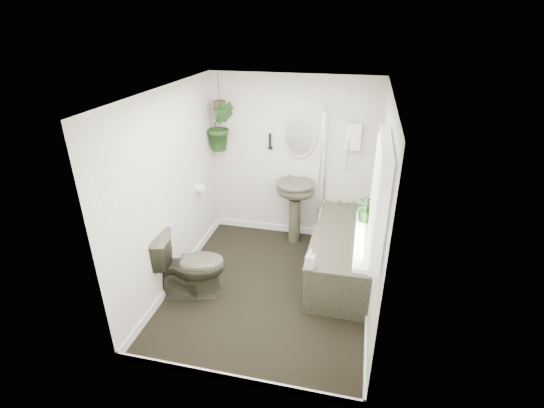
# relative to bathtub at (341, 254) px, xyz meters

# --- Properties ---
(floor) EXTENTS (2.30, 2.80, 0.02)m
(floor) POSITION_rel_bathtub_xyz_m (-0.80, -0.50, -0.30)
(floor) COLOR black
(floor) RESTS_ON ground
(ceiling) EXTENTS (2.30, 2.80, 0.02)m
(ceiling) POSITION_rel_bathtub_xyz_m (-0.80, -0.50, 2.02)
(ceiling) COLOR white
(ceiling) RESTS_ON ground
(wall_back) EXTENTS (2.30, 0.02, 2.30)m
(wall_back) POSITION_rel_bathtub_xyz_m (-0.80, 0.91, 0.86)
(wall_back) COLOR white
(wall_back) RESTS_ON ground
(wall_front) EXTENTS (2.30, 0.02, 2.30)m
(wall_front) POSITION_rel_bathtub_xyz_m (-0.80, -1.91, 0.86)
(wall_front) COLOR white
(wall_front) RESTS_ON ground
(wall_left) EXTENTS (0.02, 2.80, 2.30)m
(wall_left) POSITION_rel_bathtub_xyz_m (-1.96, -0.50, 0.86)
(wall_left) COLOR white
(wall_left) RESTS_ON ground
(wall_right) EXTENTS (0.02, 2.80, 2.30)m
(wall_right) POSITION_rel_bathtub_xyz_m (0.36, -0.50, 0.86)
(wall_right) COLOR white
(wall_right) RESTS_ON ground
(skirting) EXTENTS (2.30, 2.80, 0.10)m
(skirting) POSITION_rel_bathtub_xyz_m (-0.80, -0.50, -0.24)
(skirting) COLOR white
(skirting) RESTS_ON floor
(bathtub) EXTENTS (0.72, 1.72, 0.58)m
(bathtub) POSITION_rel_bathtub_xyz_m (0.00, 0.00, 0.00)
(bathtub) COLOR #3F3E2E
(bathtub) RESTS_ON floor
(bath_screen) EXTENTS (0.04, 0.72, 1.40)m
(bath_screen) POSITION_rel_bathtub_xyz_m (-0.33, 0.49, 0.99)
(bath_screen) COLOR silver
(bath_screen) RESTS_ON bathtub
(shower_box) EXTENTS (0.20, 0.10, 0.35)m
(shower_box) POSITION_rel_bathtub_xyz_m (0.00, 0.84, 1.26)
(shower_box) COLOR white
(shower_box) RESTS_ON wall_back
(oval_mirror) EXTENTS (0.46, 0.03, 0.62)m
(oval_mirror) POSITION_rel_bathtub_xyz_m (-0.71, 0.87, 1.21)
(oval_mirror) COLOR #C0B09C
(oval_mirror) RESTS_ON wall_back
(wall_sconce) EXTENTS (0.04, 0.04, 0.22)m
(wall_sconce) POSITION_rel_bathtub_xyz_m (-1.11, 0.86, 1.11)
(wall_sconce) COLOR black
(wall_sconce) RESTS_ON wall_back
(toilet_roll_holder) EXTENTS (0.11, 0.11, 0.11)m
(toilet_roll_holder) POSITION_rel_bathtub_xyz_m (-1.90, 0.20, 0.61)
(toilet_roll_holder) COLOR white
(toilet_roll_holder) RESTS_ON wall_left
(window_recess) EXTENTS (0.08, 1.00, 0.90)m
(window_recess) POSITION_rel_bathtub_xyz_m (0.29, -1.20, 1.36)
(window_recess) COLOR white
(window_recess) RESTS_ON wall_right
(window_sill) EXTENTS (0.18, 1.00, 0.04)m
(window_sill) POSITION_rel_bathtub_xyz_m (0.22, -1.20, 0.94)
(window_sill) COLOR white
(window_sill) RESTS_ON wall_right
(window_blinds) EXTENTS (0.01, 0.86, 0.76)m
(window_blinds) POSITION_rel_bathtub_xyz_m (0.24, -1.20, 1.36)
(window_blinds) COLOR white
(window_blinds) RESTS_ON wall_right
(toilet) EXTENTS (0.88, 0.65, 0.80)m
(toilet) POSITION_rel_bathtub_xyz_m (-1.65, -0.79, 0.11)
(toilet) COLOR #3F3E2E
(toilet) RESTS_ON floor
(pedestal_sink) EXTENTS (0.60, 0.53, 0.91)m
(pedestal_sink) POSITION_rel_bathtub_xyz_m (-0.71, 0.67, 0.17)
(pedestal_sink) COLOR #3F3E2E
(pedestal_sink) RESTS_ON floor
(sill_plant) EXTENTS (0.24, 0.21, 0.26)m
(sill_plant) POSITION_rel_bathtub_xyz_m (0.22, -0.90, 1.09)
(sill_plant) COLOR black
(sill_plant) RESTS_ON window_sill
(hanging_plant) EXTENTS (0.46, 0.42, 0.67)m
(hanging_plant) POSITION_rel_bathtub_xyz_m (-1.77, 0.75, 1.31)
(hanging_plant) COLOR black
(hanging_plant) RESTS_ON ceiling
(soap_bottle) EXTENTS (0.10, 0.11, 0.21)m
(soap_bottle) POSITION_rel_bathtub_xyz_m (-0.29, -0.79, 0.39)
(soap_bottle) COLOR #362C2A
(soap_bottle) RESTS_ON bathtub
(hanging_pot) EXTENTS (0.16, 0.16, 0.12)m
(hanging_pot) POSITION_rel_bathtub_xyz_m (-1.77, 0.75, 1.59)
(hanging_pot) COLOR #3B3320
(hanging_pot) RESTS_ON ceiling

